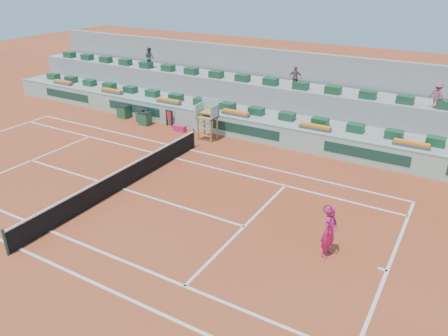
% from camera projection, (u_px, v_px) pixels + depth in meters
% --- Properties ---
extents(ground, '(90.00, 90.00, 0.00)m').
position_uv_depth(ground, '(123.00, 189.00, 20.24)').
color(ground, '#91371C').
rests_on(ground, ground).
extents(seating_tier_lower, '(36.00, 4.00, 1.20)m').
position_uv_depth(seating_tier_lower, '(235.00, 115.00, 28.36)').
color(seating_tier_lower, '#999996').
rests_on(seating_tier_lower, ground).
extents(seating_tier_upper, '(36.00, 2.40, 2.60)m').
position_uv_depth(seating_tier_upper, '(246.00, 98.00, 29.31)').
color(seating_tier_upper, '#999996').
rests_on(seating_tier_upper, ground).
extents(stadium_back_wall, '(36.00, 0.40, 4.40)m').
position_uv_depth(stadium_back_wall, '(257.00, 80.00, 30.19)').
color(stadium_back_wall, '#999996').
rests_on(stadium_back_wall, ground).
extents(player_bag, '(0.83, 0.37, 0.37)m').
position_uv_depth(player_bag, '(180.00, 128.00, 27.23)').
color(player_bag, '#D41B66').
rests_on(player_bag, ground).
extents(spectator_left, '(0.80, 0.68, 1.46)m').
position_uv_depth(spectator_left, '(150.00, 57.00, 31.76)').
color(spectator_left, '#464652').
rests_on(spectator_left, seating_tier_upper).
extents(spectator_mid, '(0.84, 0.45, 1.35)m').
position_uv_depth(spectator_mid, '(295.00, 77.00, 26.34)').
color(spectator_mid, '#7D535E').
rests_on(spectator_mid, seating_tier_upper).
extents(spectator_right, '(1.01, 0.79, 1.37)m').
position_uv_depth(spectator_right, '(437.00, 96.00, 22.61)').
color(spectator_right, '#954A52').
rests_on(spectator_right, seating_tier_upper).
extents(court_lines, '(23.89, 11.09, 0.01)m').
position_uv_depth(court_lines, '(123.00, 189.00, 20.24)').
color(court_lines, silver).
rests_on(court_lines, ground).
extents(tennis_net, '(0.10, 11.97, 1.10)m').
position_uv_depth(tennis_net, '(121.00, 179.00, 20.02)').
color(tennis_net, black).
rests_on(tennis_net, ground).
extents(advertising_hoarding, '(36.00, 0.34, 1.26)m').
position_uv_depth(advertising_hoarding, '(217.00, 124.00, 26.61)').
color(advertising_hoarding, '#96BDAC').
rests_on(advertising_hoarding, ground).
extents(umpire_chair, '(1.10, 0.90, 2.40)m').
position_uv_depth(umpire_chair, '(208.00, 114.00, 25.45)').
color(umpire_chair, olive).
rests_on(umpire_chair, ground).
extents(seat_row_lower, '(32.90, 0.60, 0.44)m').
position_uv_depth(seat_row_lower, '(228.00, 106.00, 27.31)').
color(seat_row_lower, '#17472A').
rests_on(seat_row_lower, seating_tier_lower).
extents(seat_row_upper, '(32.90, 0.60, 0.44)m').
position_uv_depth(seat_row_upper, '(243.00, 78.00, 28.21)').
color(seat_row_upper, '#17472A').
rests_on(seat_row_upper, seating_tier_upper).
extents(flower_planters, '(26.80, 0.36, 0.28)m').
position_uv_depth(flower_planters, '(201.00, 107.00, 27.41)').
color(flower_planters, '#4C4C4C').
rests_on(flower_planters, seating_tier_lower).
extents(drink_cooler_a, '(0.74, 0.64, 0.84)m').
position_uv_depth(drink_cooler_a, '(145.00, 118.00, 28.23)').
color(drink_cooler_a, '#1A4E2F').
rests_on(drink_cooler_a, ground).
extents(drink_cooler_b, '(0.70, 0.61, 0.84)m').
position_uv_depth(drink_cooler_b, '(142.00, 116.00, 28.72)').
color(drink_cooler_b, '#1A4E2F').
rests_on(drink_cooler_b, ground).
extents(drink_cooler_c, '(0.77, 0.67, 0.84)m').
position_uv_depth(drink_cooler_c, '(124.00, 112.00, 29.56)').
color(drink_cooler_c, '#1A4E2F').
rests_on(drink_cooler_c, ground).
extents(towel_rack, '(0.54, 0.09, 1.03)m').
position_uv_depth(towel_rack, '(169.00, 117.00, 27.93)').
color(towel_rack, black).
rests_on(towel_rack, ground).
extents(tennis_player, '(0.58, 0.96, 2.28)m').
position_uv_depth(tennis_player, '(329.00, 231.00, 15.20)').
color(tennis_player, '#D41B66').
rests_on(tennis_player, ground).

